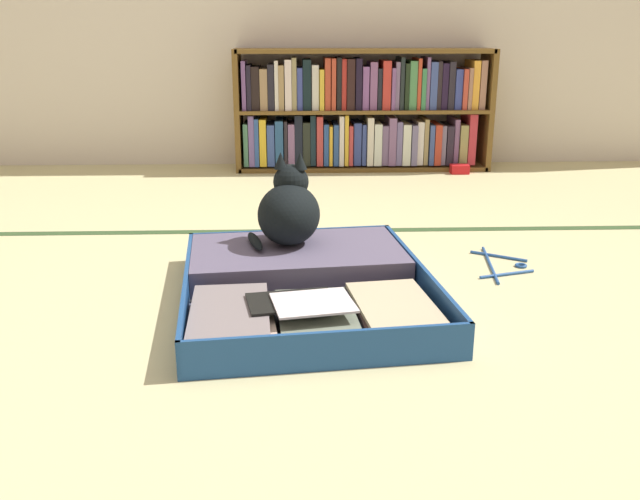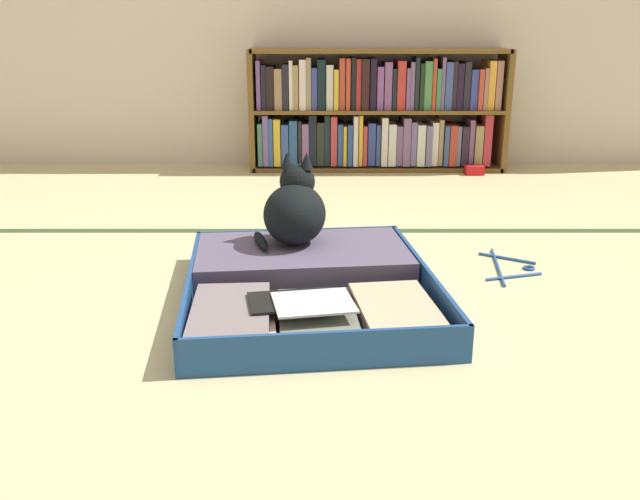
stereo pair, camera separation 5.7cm
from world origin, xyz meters
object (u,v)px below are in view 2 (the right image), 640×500
black_cat (292,211)px  small_red_pouch (471,170)px  clothes_hanger (505,267)px  open_suitcase (303,281)px  bookshelf (372,112)px

black_cat → small_red_pouch: 1.84m
clothes_hanger → small_red_pouch: size_ratio=3.66×
open_suitcase → clothes_hanger: open_suitcase is taller
bookshelf → black_cat: (-0.40, -1.75, -0.12)m
open_suitcase → black_cat: black_cat is taller
clothes_hanger → small_red_pouch: 1.57m
bookshelf → small_red_pouch: size_ratio=14.45×
clothes_hanger → small_red_pouch: bearing=81.8°
bookshelf → black_cat: size_ratio=4.92×
open_suitcase → clothes_hanger: size_ratio=2.55×
bookshelf → black_cat: bearing=-102.7°
bookshelf → open_suitcase: 2.01m
open_suitcase → bookshelf: bearing=79.7°
black_cat → open_suitcase: bearing=-79.5°
bookshelf → open_suitcase: size_ratio=1.55×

